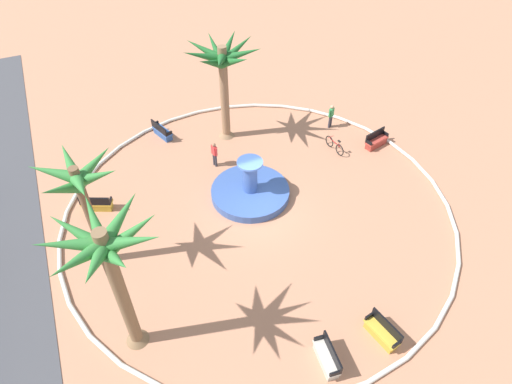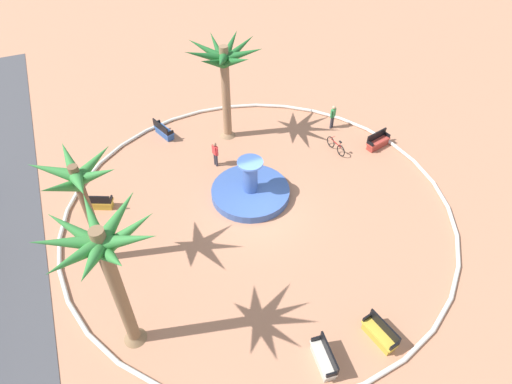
{
  "view_description": "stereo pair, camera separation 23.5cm",
  "coord_description": "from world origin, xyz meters",
  "px_view_note": "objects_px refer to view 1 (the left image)",
  "views": [
    {
      "loc": [
        -14.94,
        6.78,
        16.85
      ],
      "look_at": [
        0.37,
        -0.02,
        1.0
      ],
      "focal_mm": 31.22,
      "sensor_mm": 36.0,
      "label": 1
    },
    {
      "loc": [
        -15.03,
        6.56,
        16.85
      ],
      "look_at": [
        0.37,
        -0.02,
        1.0
      ],
      "focal_mm": 31.22,
      "sensor_mm": 36.0,
      "label": 2
    }
  ],
  "objects_px": {
    "palm_tree_near_fountain": "(108,260)",
    "bench_southwest": "(97,204)",
    "fountain": "(250,191)",
    "person_cyclist_photo": "(214,153)",
    "bench_north": "(327,358)",
    "bench_southeast": "(382,333)",
    "bench_west": "(162,132)",
    "person_cyclist_helmet": "(331,115)",
    "bench_east": "(376,141)",
    "palm_tree_by_curb": "(81,190)",
    "palm_tree_mid_plaza": "(223,67)",
    "bicycle_red_frame": "(335,145)"
  },
  "relations": [
    {
      "from": "bench_east",
      "to": "bench_north",
      "type": "bearing_deg",
      "value": 137.61
    },
    {
      "from": "bench_southeast",
      "to": "person_cyclist_helmet",
      "type": "relative_size",
      "value": 1.02
    },
    {
      "from": "bench_southeast",
      "to": "person_cyclist_helmet",
      "type": "bearing_deg",
      "value": -22.78
    },
    {
      "from": "palm_tree_by_curb",
      "to": "bench_west",
      "type": "distance_m",
      "value": 10.72
    },
    {
      "from": "bench_southeast",
      "to": "bench_southwest",
      "type": "relative_size",
      "value": 1.0
    },
    {
      "from": "bench_north",
      "to": "palm_tree_near_fountain",
      "type": "bearing_deg",
      "value": 59.08
    },
    {
      "from": "palm_tree_mid_plaza",
      "to": "bench_southeast",
      "type": "xyz_separation_m",
      "value": [
        -15.5,
        -0.75,
        -4.43
      ]
    },
    {
      "from": "person_cyclist_helmet",
      "to": "person_cyclist_photo",
      "type": "xyz_separation_m",
      "value": [
        -0.65,
        8.16,
        -0.01
      ]
    },
    {
      "from": "palm_tree_near_fountain",
      "to": "bench_north",
      "type": "xyz_separation_m",
      "value": [
        -3.92,
        -6.54,
        -4.95
      ]
    },
    {
      "from": "palm_tree_by_curb",
      "to": "bench_southwest",
      "type": "relative_size",
      "value": 3.57
    },
    {
      "from": "person_cyclist_helmet",
      "to": "bench_east",
      "type": "bearing_deg",
      "value": -151.82
    },
    {
      "from": "palm_tree_by_curb",
      "to": "person_cyclist_helmet",
      "type": "xyz_separation_m",
      "value": [
        5.08,
        -15.28,
        -3.62
      ]
    },
    {
      "from": "palm_tree_mid_plaza",
      "to": "bench_east",
      "type": "height_order",
      "value": "palm_tree_mid_plaza"
    },
    {
      "from": "bench_west",
      "to": "bicycle_red_frame",
      "type": "distance_m",
      "value": 10.78
    },
    {
      "from": "palm_tree_by_curb",
      "to": "bench_east",
      "type": "distance_m",
      "value": 17.48
    },
    {
      "from": "palm_tree_mid_plaza",
      "to": "bench_east",
      "type": "relative_size",
      "value": 3.74
    },
    {
      "from": "bench_north",
      "to": "person_cyclist_helmet",
      "type": "xyz_separation_m",
      "value": [
        13.72,
        -8.34,
        0.56
      ]
    },
    {
      "from": "palm_tree_near_fountain",
      "to": "bench_southwest",
      "type": "relative_size",
      "value": 4.13
    },
    {
      "from": "bench_east",
      "to": "palm_tree_near_fountain",
      "type": "bearing_deg",
      "value": 112.83
    },
    {
      "from": "bench_west",
      "to": "bench_southwest",
      "type": "height_order",
      "value": "same"
    },
    {
      "from": "bench_east",
      "to": "bench_west",
      "type": "height_order",
      "value": "same"
    },
    {
      "from": "bench_east",
      "to": "bench_north",
      "type": "xyz_separation_m",
      "value": [
        -10.83,
        9.88,
        0.0
      ]
    },
    {
      "from": "palm_tree_near_fountain",
      "to": "bench_west",
      "type": "xyz_separation_m",
      "value": [
        13.19,
        -4.65,
        -4.95
      ]
    },
    {
      "from": "bench_north",
      "to": "bench_southeast",
      "type": "height_order",
      "value": "same"
    },
    {
      "from": "palm_tree_near_fountain",
      "to": "bench_east",
      "type": "distance_m",
      "value": 18.49
    },
    {
      "from": "bench_north",
      "to": "bicycle_red_frame",
      "type": "bearing_deg",
      "value": -32.49
    },
    {
      "from": "palm_tree_near_fountain",
      "to": "bench_east",
      "type": "xyz_separation_m",
      "value": [
        6.91,
        -16.42,
        -4.95
      ]
    },
    {
      "from": "palm_tree_mid_plaza",
      "to": "bicycle_red_frame",
      "type": "height_order",
      "value": "palm_tree_mid_plaza"
    },
    {
      "from": "bench_southeast",
      "to": "bicycle_red_frame",
      "type": "distance_m",
      "value": 12.37
    },
    {
      "from": "palm_tree_mid_plaza",
      "to": "person_cyclist_helmet",
      "type": "height_order",
      "value": "palm_tree_mid_plaza"
    },
    {
      "from": "fountain",
      "to": "person_cyclist_helmet",
      "type": "bearing_deg",
      "value": -62.33
    },
    {
      "from": "palm_tree_mid_plaza",
      "to": "bench_east",
      "type": "distance_m",
      "value": 10.32
    },
    {
      "from": "palm_tree_near_fountain",
      "to": "bench_north",
      "type": "distance_m",
      "value": 9.09
    },
    {
      "from": "palm_tree_near_fountain",
      "to": "person_cyclist_helmet",
      "type": "relative_size",
      "value": 4.22
    },
    {
      "from": "palm_tree_near_fountain",
      "to": "fountain",
      "type": "bearing_deg",
      "value": -51.76
    },
    {
      "from": "person_cyclist_photo",
      "to": "bench_north",
      "type": "bearing_deg",
      "value": 179.22
    },
    {
      "from": "bench_east",
      "to": "bicycle_red_frame",
      "type": "height_order",
      "value": "bench_east"
    },
    {
      "from": "bench_southeast",
      "to": "bicycle_red_frame",
      "type": "xyz_separation_m",
      "value": [
        11.44,
        -4.72,
        0.04
      ]
    },
    {
      "from": "bench_southwest",
      "to": "bicycle_red_frame",
      "type": "bearing_deg",
      "value": -92.95
    },
    {
      "from": "bench_east",
      "to": "person_cyclist_photo",
      "type": "relative_size",
      "value": 1.03
    },
    {
      "from": "palm_tree_mid_plaza",
      "to": "bench_west",
      "type": "xyz_separation_m",
      "value": [
        1.59,
        3.72,
        -4.43
      ]
    },
    {
      "from": "bench_southwest",
      "to": "palm_tree_mid_plaza",
      "type": "bearing_deg",
      "value": -68.71
    },
    {
      "from": "bench_west",
      "to": "bench_north",
      "type": "relative_size",
      "value": 1.02
    },
    {
      "from": "palm_tree_by_curb",
      "to": "person_cyclist_photo",
      "type": "relative_size",
      "value": 3.66
    },
    {
      "from": "fountain",
      "to": "palm_tree_mid_plaza",
      "type": "relative_size",
      "value": 0.68
    },
    {
      "from": "fountain",
      "to": "bicycle_red_frame",
      "type": "relative_size",
      "value": 2.48
    },
    {
      "from": "bench_west",
      "to": "person_cyclist_photo",
      "type": "distance_m",
      "value": 4.57
    },
    {
      "from": "palm_tree_by_curb",
      "to": "bicycle_red_frame",
      "type": "xyz_separation_m",
      "value": [
        2.83,
        -14.24,
        -4.15
      ]
    },
    {
      "from": "palm_tree_near_fountain",
      "to": "palm_tree_mid_plaza",
      "type": "relative_size",
      "value": 1.1
    },
    {
      "from": "fountain",
      "to": "person_cyclist_photo",
      "type": "bearing_deg",
      "value": 15.28
    }
  ]
}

